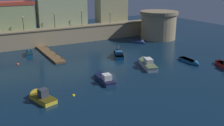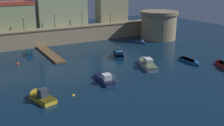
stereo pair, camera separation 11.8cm
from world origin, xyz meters
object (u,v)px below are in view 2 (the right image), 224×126
moored_boat_2 (191,62)px  moored_boat_4 (103,77)px  mooring_buoy_0 (38,92)px  quay_lamp_2 (82,16)px  moored_boat_5 (118,54)px  moored_boat_0 (39,96)px  moored_boat_1 (139,42)px  mooring_buoy_2 (18,64)px  moored_boat_7 (146,63)px  quay_lamp_1 (55,18)px  fortress_tower (159,25)px  quay_lamp_0 (23,21)px  mooring_buoy_1 (73,96)px  moored_boat_3 (29,53)px  quay_lamp_3 (110,15)px

moored_boat_2 → moored_boat_4: 18.07m
mooring_buoy_0 → quay_lamp_2: bearing=55.7°
moored_boat_5 → moored_boat_0: bearing=149.1°
moored_boat_1 → mooring_buoy_2: size_ratio=9.01×
moored_boat_7 → mooring_buoy_2: bearing=77.8°
quay_lamp_1 → moored_boat_0: 31.30m
fortress_tower → moored_boat_5: (-17.57, -9.31, -3.15)m
fortress_tower → quay_lamp_0: size_ratio=3.05×
moored_boat_7 → mooring_buoy_1: (-16.03, -5.61, -0.54)m
fortress_tower → quay_lamp_2: bearing=159.9°
quay_lamp_1 → moored_boat_3: 11.47m
moored_boat_2 → mooring_buoy_1: 24.30m
quay_lamp_1 → quay_lamp_2: 6.82m
quay_lamp_3 → mooring_buoy_1: (-22.01, -29.62, -5.96)m
quay_lamp_3 → moored_boat_7: size_ratio=0.41×
quay_lamp_2 → moored_boat_3: quay_lamp_2 is taller
moored_boat_0 → moored_boat_7: (20.16, 4.53, 0.12)m
quay_lamp_1 → moored_boat_2: size_ratio=0.68×
moored_boat_3 → moored_boat_5: size_ratio=0.74×
moored_boat_2 → moored_boat_7: bearing=-104.1°
moored_boat_7 → moored_boat_5: bearing=27.1°
fortress_tower → moored_boat_4: (-26.46, -19.70, -3.20)m
quay_lamp_1 → quay_lamp_3: 14.73m
moored_boat_7 → mooring_buoy_2: moored_boat_7 is taller
quay_lamp_2 → mooring_buoy_0: 32.27m
moored_boat_4 → moored_boat_7: moored_boat_7 is taller
quay_lamp_1 → mooring_buoy_0: size_ratio=5.15×
moored_boat_7 → quay_lamp_3: bearing=5.4°
moored_boat_5 → moored_boat_4: bearing=165.4°
quay_lamp_0 → mooring_buoy_2: bearing=-108.5°
quay_lamp_0 → mooring_buoy_0: size_ratio=4.55×
moored_boat_2 → moored_boat_4: size_ratio=0.87×
mooring_buoy_2 → quay_lamp_2: bearing=33.5°
moored_boat_4 → mooring_buoy_1: bearing=123.3°
quay_lamp_1 → moored_boat_5: 18.74m
fortress_tower → quay_lamp_1: size_ratio=2.70×
quay_lamp_0 → moored_boat_4: bearing=-77.5°
moored_boat_5 → moored_boat_7: bearing=-146.4°
quay_lamp_2 → moored_boat_0: quay_lamp_2 is taller
moored_boat_7 → mooring_buoy_1: size_ratio=16.54×
quay_lamp_1 → moored_boat_0: bearing=-111.8°
moored_boat_1 → moored_boat_3: bearing=-115.8°
quay_lamp_0 → moored_boat_5: quay_lamp_0 is taller
fortress_tower → mooring_buoy_0: (-36.25, -19.38, -3.61)m
mooring_buoy_0 → mooring_buoy_1: 5.09m
quay_lamp_2 → moored_boat_2: (10.04, -26.79, -6.08)m
quay_lamp_2 → moored_boat_4: (-8.03, -26.46, -5.96)m
moored_boat_2 → quay_lamp_1: bearing=-143.0°
moored_boat_1 → moored_boat_2: size_ratio=0.87×
moored_boat_3 → moored_boat_4: moored_boat_3 is taller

